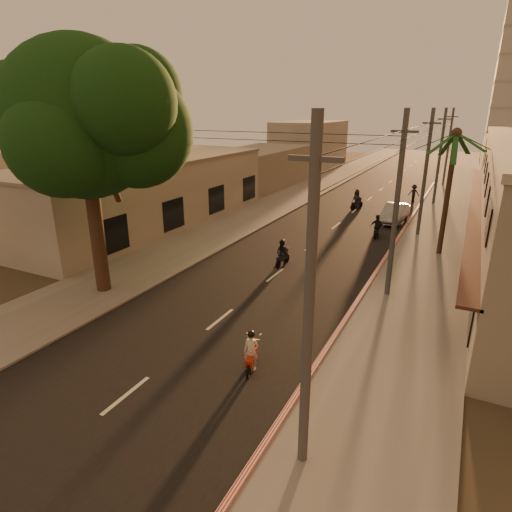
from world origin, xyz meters
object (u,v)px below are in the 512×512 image
object	(u,v)px
scooter_far_b	(414,193)
parked_car	(394,213)
broadleaf_tree	(91,120)
scooter_mid_b	(377,227)
scooter_mid_a	(282,254)
palm_tree	(455,141)
scooter_far_a	(357,200)
scooter_red	(251,352)

from	to	relation	value
scooter_far_b	parked_car	distance (m)	9.53
broadleaf_tree	scooter_far_b	world-z (taller)	broadleaf_tree
scooter_mid_b	broadleaf_tree	bearing A→B (deg)	-128.41
scooter_mid_a	scooter_far_b	world-z (taller)	scooter_far_b
broadleaf_tree	scooter_mid_a	bearing A→B (deg)	49.40
palm_tree	scooter_far_a	bearing A→B (deg)	127.18
broadleaf_tree	parked_car	bearing A→B (deg)	63.50
broadleaf_tree	scooter_red	world-z (taller)	broadleaf_tree
palm_tree	scooter_mid_a	distance (m)	12.25
scooter_mid_a	scooter_mid_b	world-z (taller)	scooter_mid_b
scooter_mid_a	palm_tree	bearing A→B (deg)	40.87
scooter_red	scooter_mid_b	bearing A→B (deg)	71.97
palm_tree	scooter_far_b	distance (m)	18.36
palm_tree	scooter_mid_a	bearing A→B (deg)	-142.06
scooter_mid_b	parked_car	bearing A→B (deg)	79.83
scooter_far_b	palm_tree	bearing A→B (deg)	-82.47
palm_tree	scooter_mid_a	world-z (taller)	palm_tree
scooter_red	scooter_far_b	xyz separation A→B (m)	(1.19, 33.60, 0.10)
scooter_far_b	broadleaf_tree	bearing A→B (deg)	-114.64
scooter_mid_a	scooter_mid_b	xyz separation A→B (m)	(3.79, 8.54, 0.02)
broadleaf_tree	palm_tree	world-z (taller)	broadleaf_tree
broadleaf_tree	scooter_red	size ratio (longest dim) A/B	7.67
broadleaf_tree	parked_car	size ratio (longest dim) A/B	2.60
scooter_mid_a	parked_car	bearing A→B (deg)	76.02
scooter_red	scooter_mid_a	xyz separation A→B (m)	(-3.25, 10.37, 0.05)
scooter_red	scooter_mid_a	bearing A→B (deg)	91.01
scooter_red	parked_car	distance (m)	24.09
broadleaf_tree	palm_tree	size ratio (longest dim) A/B	1.48
broadleaf_tree	scooter_far_b	size ratio (longest dim) A/B	6.73
scooter_far_a	parked_car	world-z (taller)	scooter_far_a
scooter_red	scooter_mid_b	distance (m)	18.91
broadleaf_tree	scooter_mid_b	bearing A→B (deg)	57.54
scooter_red	parked_car	xyz separation A→B (m)	(0.91, 24.07, 0.05)
scooter_mid_a	scooter_far_a	xyz separation A→B (m)	(0.17, 17.07, 0.10)
scooter_red	scooter_far_b	distance (m)	33.62
broadleaf_tree	scooter_mid_b	distance (m)	20.43
palm_tree	scooter_far_a	world-z (taller)	palm_tree
broadleaf_tree	scooter_mid_a	xyz separation A→B (m)	(6.37, 7.43, -7.72)
palm_tree	scooter_mid_b	size ratio (longest dim) A/B	4.69
broadleaf_tree	scooter_mid_a	size ratio (longest dim) A/B	7.08
broadleaf_tree	scooter_mid_a	world-z (taller)	broadleaf_tree
scooter_red	scooter_far_a	size ratio (longest dim) A/B	0.84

